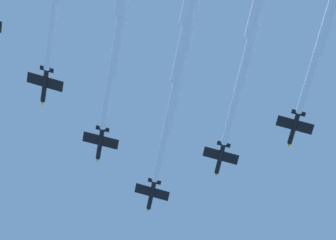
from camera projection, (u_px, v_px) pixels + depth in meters
name	position (u px, v px, depth m)	size (l,w,h in m)	color
jet_lead	(183.00, 47.00, 176.47)	(55.29, 42.99, 4.11)	black
jet_starboard_inner	(259.00, 0.00, 171.62)	(56.29, 42.75, 4.16)	black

